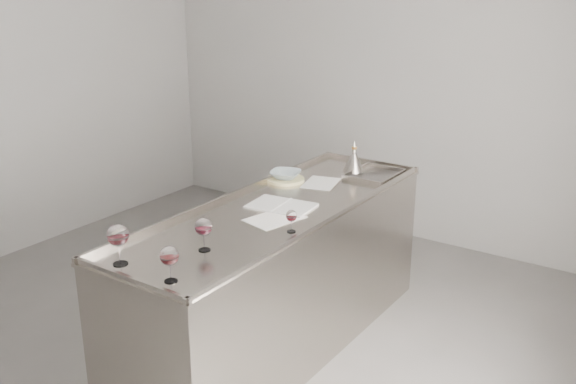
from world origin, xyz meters
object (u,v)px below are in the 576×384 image
Objects in this scene: wine_glass_middle at (204,227)px; wine_glass_right at (169,257)px; wine_glass_left at (118,236)px; counter at (279,278)px; ceramic_bowl at (286,175)px; wine_funnel at (354,162)px; notebook at (281,206)px; wine_glass_small at (291,217)px.

wine_glass_right is (0.11, -0.35, -0.00)m from wine_glass_middle.
wine_glass_left is at bearing -122.27° from wine_glass_middle.
ceramic_bowl is at bearing 120.09° from counter.
wine_glass_left is 2.03m from wine_funnel.
wine_glass_right is at bearing 0.75° from wine_glass_left.
wine_glass_right is 2.02m from wine_funnel.
ceramic_bowl is at bearing 105.13° from wine_glass_middle.
wine_glass_right reaches higher than notebook.
wine_glass_left is 1.65× the size of wine_glass_small.
counter is at bearing 98.28° from wine_glass_right.
counter is 13.89× the size of wine_glass_right.
wine_glass_left reaches higher than wine_glass_right.
wine_glass_left is 1.56m from ceramic_bowl.
wine_glass_middle is 0.85× the size of ceramic_bowl.
wine_glass_small is 0.55× the size of wine_funnel.
wine_glass_right is 0.85× the size of ceramic_bowl.
wine_funnel is at bearing 102.90° from wine_glass_small.
counter is at bearing -92.07° from notebook.
wine_glass_right is 1.39× the size of wine_glass_small.
wine_glass_small reaches higher than ceramic_bowl.
wine_glass_middle is 1.66m from wine_funnel.
wine_glass_left reaches higher than ceramic_bowl.
ceramic_bowl is (-0.28, 0.47, 0.51)m from counter.
wine_glass_small is 1.24m from wine_funnel.
wine_funnel is (0.27, 0.46, 0.02)m from ceramic_bowl.
wine_glass_small is (0.45, 0.82, -0.06)m from wine_glass_left.
wine_glass_right is at bearing -85.53° from wine_funnel.
counter is 1.08m from wine_funnel.
wine_funnel reaches higher than wine_glass_small.
wine_funnel is at bearing 90.06° from counter.
counter is 0.68m from wine_glass_small.
counter is 19.31× the size of wine_glass_small.
wine_glass_middle is at bearing -93.16° from notebook.
wine_glass_middle is 0.43× the size of notebook.
wine_glass_small is (0.23, 0.46, -0.04)m from wine_glass_middle.
wine_glass_middle is (0.05, -0.72, 0.59)m from counter.
wine_glass_left reaches higher than counter.
wine_glass_small is 0.42m from notebook.
wine_funnel is at bearing 85.03° from wine_glass_left.
notebook is (-0.05, 0.76, -0.12)m from wine_glass_middle.
ceramic_bowl is 0.91× the size of wine_funnel.
ceramic_bowl is (-0.10, 1.56, -0.10)m from wine_glass_left.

